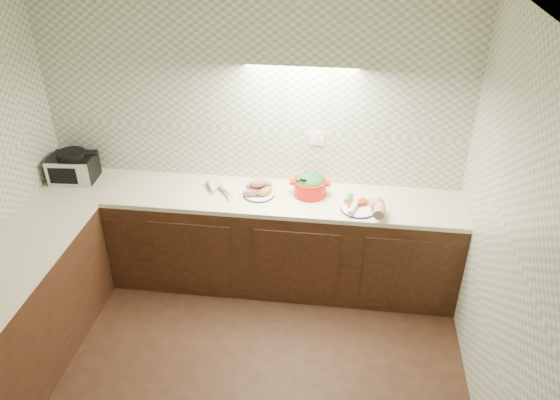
# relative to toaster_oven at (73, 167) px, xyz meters

# --- Properties ---
(room) EXTENTS (3.60, 3.60, 2.60)m
(room) POSITION_rel_toaster_oven_xyz_m (1.56, -1.56, 0.60)
(room) COLOR black
(room) RESTS_ON ground
(counter) EXTENTS (3.60, 3.60, 0.90)m
(counter) POSITION_rel_toaster_oven_xyz_m (0.88, -0.88, -0.57)
(counter) COLOR black
(counter) RESTS_ON ground
(toaster_oven) EXTENTS (0.40, 0.32, 0.27)m
(toaster_oven) POSITION_rel_toaster_oven_xyz_m (0.00, 0.00, 0.00)
(toaster_oven) COLOR black
(toaster_oven) RESTS_ON counter
(parsnip_pile) EXTENTS (0.34, 0.35, 0.08)m
(parsnip_pile) POSITION_rel_toaster_oven_xyz_m (1.30, -0.09, -0.09)
(parsnip_pile) COLOR beige
(parsnip_pile) RESTS_ON counter
(sweet_potato_plate) EXTENTS (0.27, 0.27, 0.16)m
(sweet_potato_plate) POSITION_rel_toaster_oven_xyz_m (1.65, -0.06, -0.07)
(sweet_potato_plate) COLOR #171945
(sweet_potato_plate) RESTS_ON counter
(onion_bowl) EXTENTS (0.13, 0.13, 0.10)m
(onion_bowl) POSITION_rel_toaster_oven_xyz_m (1.67, 0.06, -0.09)
(onion_bowl) COLOR black
(onion_bowl) RESTS_ON counter
(dutch_oven) EXTENTS (0.34, 0.29, 0.19)m
(dutch_oven) POSITION_rel_toaster_oven_xyz_m (2.08, 0.01, -0.03)
(dutch_oven) COLOR red
(dutch_oven) RESTS_ON counter
(veg_plate) EXTENTS (0.38, 0.32, 0.14)m
(veg_plate) POSITION_rel_toaster_oven_xyz_m (2.55, -0.19, -0.08)
(veg_plate) COLOR #171945
(veg_plate) RESTS_ON counter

